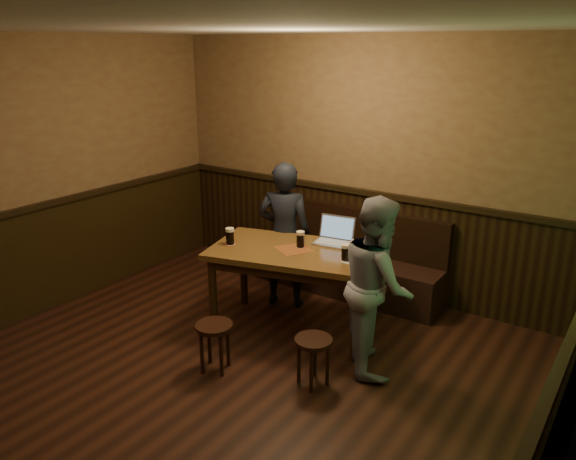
{
  "coord_description": "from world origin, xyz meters",
  "views": [
    {
      "loc": [
        2.7,
        -2.5,
        2.68
      ],
      "look_at": [
        -0.06,
        1.55,
        1.06
      ],
      "focal_mm": 35.0,
      "sensor_mm": 36.0,
      "label": 1
    }
  ],
  "objects_px": {
    "pub_table": "(294,260)",
    "stool_left": "(214,333)",
    "pint_mid": "(300,239)",
    "person_suit": "(285,235)",
    "person_grey": "(377,284)",
    "stool_right": "(313,348)",
    "pint_right": "(345,252)",
    "pint_left": "(230,236)",
    "laptop": "(335,236)",
    "bench": "(347,265)"
  },
  "relations": [
    {
      "from": "stool_right",
      "to": "laptop",
      "type": "relative_size",
      "value": 1.07
    },
    {
      "from": "pint_left",
      "to": "pint_right",
      "type": "height_order",
      "value": "pint_left"
    },
    {
      "from": "pub_table",
      "to": "stool_left",
      "type": "xyz_separation_m",
      "value": [
        -0.15,
        -0.99,
        -0.38
      ]
    },
    {
      "from": "pint_left",
      "to": "person_grey",
      "type": "distance_m",
      "value": 1.54
    },
    {
      "from": "person_grey",
      "to": "stool_right",
      "type": "bearing_deg",
      "value": 119.0
    },
    {
      "from": "pint_mid",
      "to": "stool_right",
      "type": "bearing_deg",
      "value": -50.73
    },
    {
      "from": "pub_table",
      "to": "person_grey",
      "type": "xyz_separation_m",
      "value": [
        0.94,
        -0.15,
        0.04
      ]
    },
    {
      "from": "pub_table",
      "to": "person_suit",
      "type": "distance_m",
      "value": 0.58
    },
    {
      "from": "pint_right",
      "to": "pint_left",
      "type": "bearing_deg",
      "value": -167.15
    },
    {
      "from": "person_grey",
      "to": "pint_right",
      "type": "bearing_deg",
      "value": 32.45
    },
    {
      "from": "bench",
      "to": "pub_table",
      "type": "relative_size",
      "value": 1.27
    },
    {
      "from": "stool_right",
      "to": "pint_right",
      "type": "bearing_deg",
      "value": 99.76
    },
    {
      "from": "laptop",
      "to": "stool_left",
      "type": "bearing_deg",
      "value": -113.27
    },
    {
      "from": "stool_left",
      "to": "pint_right",
      "type": "bearing_deg",
      "value": 55.88
    },
    {
      "from": "pint_right",
      "to": "bench",
      "type": "bearing_deg",
      "value": 116.72
    },
    {
      "from": "pint_mid",
      "to": "person_suit",
      "type": "height_order",
      "value": "person_suit"
    },
    {
      "from": "person_grey",
      "to": "bench",
      "type": "bearing_deg",
      "value": 2.39
    },
    {
      "from": "stool_left",
      "to": "pint_right",
      "type": "height_order",
      "value": "pint_right"
    },
    {
      "from": "stool_left",
      "to": "person_grey",
      "type": "distance_m",
      "value": 1.44
    },
    {
      "from": "pub_table",
      "to": "stool_right",
      "type": "xyz_separation_m",
      "value": [
        0.67,
        -0.71,
        -0.39
      ]
    },
    {
      "from": "bench",
      "to": "person_suit",
      "type": "bearing_deg",
      "value": -120.78
    },
    {
      "from": "pint_right",
      "to": "person_grey",
      "type": "distance_m",
      "value": 0.46
    },
    {
      "from": "person_suit",
      "to": "stool_right",
      "type": "bearing_deg",
      "value": 112.31
    },
    {
      "from": "pint_mid",
      "to": "laptop",
      "type": "bearing_deg",
      "value": 56.69
    },
    {
      "from": "bench",
      "to": "pint_mid",
      "type": "xyz_separation_m",
      "value": [
        0.02,
        -1.01,
        0.61
      ]
    },
    {
      "from": "stool_right",
      "to": "pint_left",
      "type": "bearing_deg",
      "value": 159.32
    },
    {
      "from": "pint_right",
      "to": "pub_table",
      "type": "bearing_deg",
      "value": -177.84
    },
    {
      "from": "person_grey",
      "to": "laptop",
      "type": "bearing_deg",
      "value": 18.65
    },
    {
      "from": "bench",
      "to": "laptop",
      "type": "bearing_deg",
      "value": -72.68
    },
    {
      "from": "person_suit",
      "to": "bench",
      "type": "bearing_deg",
      "value": -141.74
    },
    {
      "from": "stool_right",
      "to": "laptop",
      "type": "bearing_deg",
      "value": 112.11
    },
    {
      "from": "stool_left",
      "to": "pint_left",
      "type": "height_order",
      "value": "pint_left"
    },
    {
      "from": "pint_left",
      "to": "laptop",
      "type": "xyz_separation_m",
      "value": [
        0.81,
        0.62,
        -0.02
      ]
    },
    {
      "from": "bench",
      "to": "pint_mid",
      "type": "bearing_deg",
      "value": -88.9
    },
    {
      "from": "laptop",
      "to": "pub_table",
      "type": "bearing_deg",
      "value": -128.0
    },
    {
      "from": "person_suit",
      "to": "person_grey",
      "type": "distance_m",
      "value": 1.46
    },
    {
      "from": "stool_left",
      "to": "pint_mid",
      "type": "relative_size",
      "value": 2.69
    },
    {
      "from": "bench",
      "to": "pint_mid",
      "type": "relative_size",
      "value": 13.64
    },
    {
      "from": "pint_left",
      "to": "person_suit",
      "type": "distance_m",
      "value": 0.7
    },
    {
      "from": "pub_table",
      "to": "person_suit",
      "type": "xyz_separation_m",
      "value": [
        -0.4,
        0.42,
        0.05
      ]
    },
    {
      "from": "pub_table",
      "to": "stool_right",
      "type": "bearing_deg",
      "value": -61.38
    },
    {
      "from": "stool_right",
      "to": "pint_right",
      "type": "relative_size",
      "value": 2.75
    },
    {
      "from": "pint_left",
      "to": "pub_table",
      "type": "bearing_deg",
      "value": 21.97
    },
    {
      "from": "bench",
      "to": "person_suit",
      "type": "distance_m",
      "value": 0.91
    },
    {
      "from": "pint_mid",
      "to": "laptop",
      "type": "distance_m",
      "value": 0.37
    },
    {
      "from": "pub_table",
      "to": "pint_right",
      "type": "distance_m",
      "value": 0.57
    },
    {
      "from": "pint_right",
      "to": "person_grey",
      "type": "height_order",
      "value": "person_grey"
    },
    {
      "from": "pub_table",
      "to": "stool_left",
      "type": "distance_m",
      "value": 1.08
    },
    {
      "from": "pint_mid",
      "to": "laptop",
      "type": "height_order",
      "value": "laptop"
    },
    {
      "from": "pub_table",
      "to": "stool_right",
      "type": "relative_size",
      "value": 4.13
    }
  ]
}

